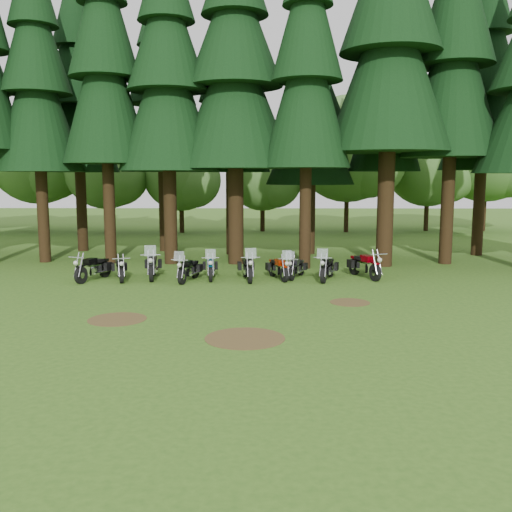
% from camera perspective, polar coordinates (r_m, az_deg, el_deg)
% --- Properties ---
extents(ground, '(120.00, 120.00, 0.00)m').
position_cam_1_polar(ground, '(19.55, -3.64, -4.93)').
color(ground, '#325A1A').
rests_on(ground, ground).
extents(pine_front_2, '(4.32, 4.32, 16.22)m').
position_cam_1_polar(pine_front_2, '(31.42, -21.19, 17.26)').
color(pine_front_2, '#312110').
rests_on(pine_front_2, ground).
extents(pine_front_3, '(4.32, 4.32, 17.57)m').
position_cam_1_polar(pine_front_3, '(30.20, -14.99, 19.48)').
color(pine_front_3, '#312110').
rests_on(pine_front_3, ground).
extents(pine_front_4, '(4.95, 4.95, 16.33)m').
position_cam_1_polar(pine_front_4, '(29.30, -8.88, 18.54)').
color(pine_front_4, '#312110').
rests_on(pine_front_4, ground).
extents(pine_front_5, '(5.81, 5.81, 16.72)m').
position_cam_1_polar(pine_front_5, '(29.03, -2.11, 19.18)').
color(pine_front_5, '#312110').
rests_on(pine_front_5, ground).
extents(pine_front_6, '(4.15, 4.15, 16.75)m').
position_cam_1_polar(pine_front_6, '(27.67, 5.14, 19.76)').
color(pine_front_6, '#312110').
rests_on(pine_front_6, ground).
extents(pine_front_7, '(5.98, 5.98, 19.41)m').
position_cam_1_polar(pine_front_7, '(29.28, 13.38, 22.13)').
color(pine_front_7, '#312110').
rests_on(pine_front_7, ground).
extents(pine_front_8, '(4.79, 4.79, 18.63)m').
position_cam_1_polar(pine_front_8, '(30.76, 19.32, 20.30)').
color(pine_front_8, '#312110').
rests_on(pine_front_8, ground).
extents(pine_back_1, '(4.52, 4.52, 16.22)m').
position_cam_1_polar(pine_back_1, '(35.45, -17.53, 16.29)').
color(pine_back_1, '#312110').
rests_on(pine_back_1, ground).
extents(pine_back_2, '(4.85, 4.85, 16.30)m').
position_cam_1_polar(pine_back_2, '(34.35, -9.41, 16.91)').
color(pine_back_2, '#312110').
rests_on(pine_back_2, ground).
extents(pine_back_3, '(4.35, 4.35, 16.20)m').
position_cam_1_polar(pine_back_3, '(32.43, -2.57, 17.43)').
color(pine_back_3, '#312110').
rests_on(pine_back_3, ground).
extents(pine_back_4, '(4.94, 4.94, 13.78)m').
position_cam_1_polar(pine_back_4, '(32.57, 5.51, 14.79)').
color(pine_back_4, '#312110').
rests_on(pine_back_4, ground).
extents(pine_back_5, '(3.94, 3.94, 16.33)m').
position_cam_1_polar(pine_back_5, '(32.96, 12.94, 17.23)').
color(pine_back_5, '#312110').
rests_on(pine_back_5, ground).
extents(pine_back_6, '(4.59, 4.59, 16.58)m').
position_cam_1_polar(pine_back_6, '(34.36, 22.02, 16.73)').
color(pine_back_6, '#312110').
rests_on(pine_back_6, ground).
extents(decid_1, '(7.91, 7.69, 9.88)m').
position_cam_1_polar(decid_1, '(48.09, -20.71, 9.21)').
color(decid_1, '#312110').
rests_on(decid_1, ground).
extents(decid_2, '(6.72, 6.53, 8.40)m').
position_cam_1_polar(decid_2, '(45.39, -14.52, 8.46)').
color(decid_2, '#312110').
rests_on(decid_2, ground).
extents(decid_3, '(6.12, 5.95, 7.65)m').
position_cam_1_polar(decid_3, '(44.57, -7.20, 8.10)').
color(decid_3, '#312110').
rests_on(decid_3, ground).
extents(decid_4, '(5.93, 5.76, 7.41)m').
position_cam_1_polar(decid_4, '(45.32, 1.00, 7.98)').
color(decid_4, '#312110').
rests_on(decid_4, ground).
extents(decid_5, '(8.45, 8.21, 10.56)m').
position_cam_1_polar(decid_5, '(45.25, 9.68, 10.22)').
color(decid_5, '#312110').
rests_on(decid_5, ground).
extents(decid_6, '(7.06, 6.86, 8.82)m').
position_cam_1_polar(decid_6, '(47.89, 17.28, 8.62)').
color(decid_6, '#312110').
rests_on(decid_6, ground).
extents(decid_7, '(8.44, 8.20, 10.55)m').
position_cam_1_polar(decid_7, '(49.23, 22.62, 9.53)').
color(decid_7, '#312110').
rests_on(decid_7, ground).
extents(dirt_patch_0, '(1.80, 1.80, 0.01)m').
position_cam_1_polar(dirt_patch_0, '(18.12, -13.70, -6.16)').
color(dirt_patch_0, '#4C3D1E').
rests_on(dirt_patch_0, ground).
extents(dirt_patch_1, '(1.40, 1.40, 0.01)m').
position_cam_1_polar(dirt_patch_1, '(20.19, 9.36, -4.59)').
color(dirt_patch_1, '#4C3D1E').
rests_on(dirt_patch_1, ground).
extents(dirt_patch_2, '(2.20, 2.20, 0.01)m').
position_cam_1_polar(dirt_patch_2, '(15.62, -1.12, -8.21)').
color(dirt_patch_2, '#4C3D1E').
rests_on(dirt_patch_2, ground).
extents(motorcycle_0, '(0.92, 2.27, 0.96)m').
position_cam_1_polar(motorcycle_0, '(24.98, -15.96, -1.25)').
color(motorcycle_0, black).
rests_on(motorcycle_0, ground).
extents(motorcycle_1, '(0.82, 2.16, 0.90)m').
position_cam_1_polar(motorcycle_1, '(24.79, -13.44, -1.30)').
color(motorcycle_1, black).
rests_on(motorcycle_1, ground).
extents(motorcycle_2, '(0.65, 2.51, 1.58)m').
position_cam_1_polar(motorcycle_2, '(24.90, -10.32, -1.02)').
color(motorcycle_2, black).
rests_on(motorcycle_2, ground).
extents(motorcycle_3, '(0.79, 2.22, 1.40)m').
position_cam_1_polar(motorcycle_3, '(23.98, -6.75, -1.42)').
color(motorcycle_3, black).
rests_on(motorcycle_3, ground).
extents(motorcycle_4, '(0.54, 2.26, 1.42)m').
position_cam_1_polar(motorcycle_4, '(24.46, -4.58, -1.20)').
color(motorcycle_4, black).
rests_on(motorcycle_4, ground).
extents(motorcycle_5, '(0.64, 2.41, 1.51)m').
position_cam_1_polar(motorcycle_5, '(24.08, -0.85, -1.24)').
color(motorcycle_5, black).
rests_on(motorcycle_5, ground).
extents(motorcycle_6, '(0.96, 2.16, 1.38)m').
position_cam_1_polar(motorcycle_6, '(24.30, 2.25, -1.27)').
color(motorcycle_6, black).
rests_on(motorcycle_6, ground).
extents(motorcycle_7, '(0.93, 2.00, 1.28)m').
position_cam_1_polar(motorcycle_7, '(24.66, 4.07, -1.22)').
color(motorcycle_7, black).
rests_on(motorcycle_7, ground).
extents(motorcycle_8, '(0.95, 2.33, 1.48)m').
position_cam_1_polar(motorcycle_8, '(24.27, 7.14, -1.25)').
color(motorcycle_8, black).
rests_on(motorcycle_8, ground).
extents(motorcycle_9, '(1.04, 2.35, 1.00)m').
position_cam_1_polar(motorcycle_9, '(25.06, 10.79, -1.01)').
color(motorcycle_9, black).
rests_on(motorcycle_9, ground).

